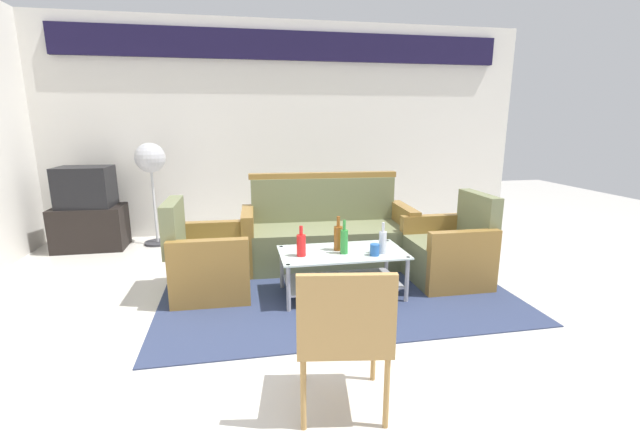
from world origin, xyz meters
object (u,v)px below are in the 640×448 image
(bottle_red, at_px, (301,245))
(armchair_left, at_px, (208,263))
(coffee_table, at_px, (342,266))
(bottle_clear, at_px, (383,242))
(couch, at_px, (327,236))
(wicker_chair, at_px, (344,329))
(tv_stand, at_px, (90,228))
(television, at_px, (85,187))
(pedestal_fan, at_px, (151,164))
(bottle_brown, at_px, (338,237))
(bottle_green, at_px, (344,241))
(cup, at_px, (375,250))
(armchair_right, at_px, (449,253))

(bottle_red, bearing_deg, armchair_left, 157.16)
(coffee_table, distance_m, bottle_clear, 0.43)
(couch, relative_size, bottle_red, 6.98)
(bottle_red, bearing_deg, wicker_chair, -90.27)
(armchair_left, bearing_deg, tv_stand, -137.83)
(television, distance_m, pedestal_fan, 0.80)
(bottle_brown, xyz_separation_m, tv_stand, (-2.63, 1.95, -0.27))
(couch, relative_size, bottle_clear, 6.66)
(bottle_brown, xyz_separation_m, television, (-2.63, 1.95, 0.23))
(coffee_table, relative_size, bottle_clear, 4.00)
(bottle_green, distance_m, wicker_chair, 1.56)
(bottle_brown, bearing_deg, tv_stand, 143.44)
(wicker_chair, bearing_deg, bottle_brown, 86.79)
(cup, height_order, pedestal_fan, pedestal_fan)
(cup, bearing_deg, bottle_green, 156.81)
(bottle_red, distance_m, television, 3.09)
(bottle_clear, height_order, bottle_green, bottle_green)
(couch, bearing_deg, coffee_table, 89.38)
(coffee_table, height_order, bottle_green, bottle_green)
(cup, bearing_deg, pedestal_fan, 134.16)
(couch, height_order, television, television)
(bottle_clear, distance_m, tv_stand, 3.67)
(couch, bearing_deg, armchair_left, 28.84)
(bottle_brown, bearing_deg, armchair_right, 4.94)
(bottle_brown, bearing_deg, coffee_table, -63.95)
(bottle_red, height_order, wicker_chair, wicker_chair)
(armchair_left, distance_m, bottle_clear, 1.57)
(coffee_table, relative_size, wicker_chair, 1.31)
(armchair_right, relative_size, television, 1.37)
(coffee_table, distance_m, bottle_brown, 0.26)
(bottle_brown, bearing_deg, bottle_green, -75.90)
(cup, bearing_deg, television, 143.26)
(bottle_green, xyz_separation_m, pedestal_fan, (-1.91, 2.11, 0.49))
(cup, bearing_deg, wicker_chair, -113.88)
(armchair_right, xyz_separation_m, wicker_chair, (-1.48, -1.72, 0.21))
(armchair_right, relative_size, bottle_red, 3.24)
(bottle_green, relative_size, pedestal_fan, 0.23)
(bottle_brown, distance_m, television, 3.29)
(armchair_left, relative_size, coffee_table, 0.77)
(couch, distance_m, cup, 1.07)
(bottle_clear, bearing_deg, armchair_right, 18.61)
(bottle_red, height_order, bottle_brown, bottle_brown)
(armchair_left, xyz_separation_m, bottle_green, (1.17, -0.34, 0.24))
(bottle_brown, relative_size, cup, 3.07)
(bottle_clear, relative_size, tv_stand, 0.34)
(cup, bearing_deg, coffee_table, 146.71)
(cup, bearing_deg, bottle_red, 170.22)
(bottle_green, distance_m, pedestal_fan, 2.88)
(television, relative_size, wicker_chair, 0.74)
(wicker_chair, bearing_deg, armchair_right, 58.33)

